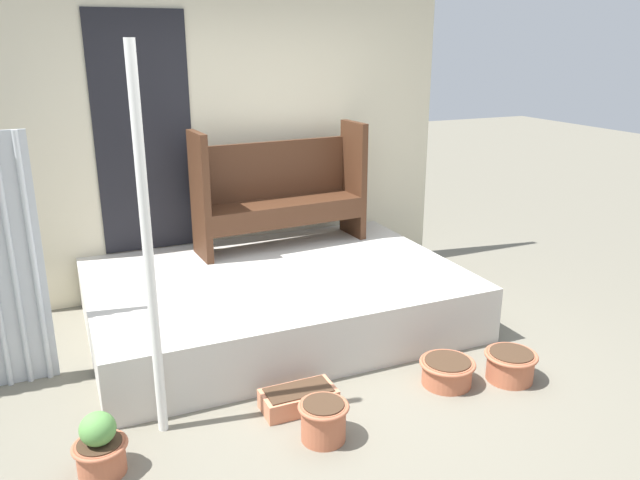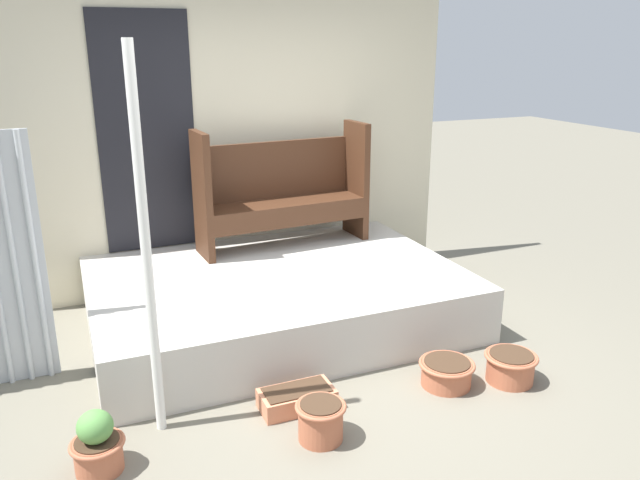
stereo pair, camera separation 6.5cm
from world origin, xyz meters
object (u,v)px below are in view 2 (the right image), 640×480
at_px(support_post, 146,252).
at_px(flower_pot_left, 97,445).
at_px(flower_pot_middle, 321,420).
at_px(flower_pot_far_right, 510,366).
at_px(bench, 282,188).
at_px(planter_box_rect, 297,398).
at_px(flower_pot_right, 446,372).

height_order(support_post, flower_pot_left, support_post).
height_order(flower_pot_middle, flower_pot_far_right, flower_pot_middle).
xyz_separation_m(bench, planter_box_rect, (-0.59, -1.90, -0.89)).
relative_size(bench, flower_pot_far_right, 4.35).
height_order(support_post, bench, support_post).
bearing_deg(planter_box_rect, support_post, 172.09).
bearing_deg(flower_pot_right, support_post, 172.41).
relative_size(flower_pot_left, flower_pot_middle, 1.20).
bearing_deg(flower_pot_right, flower_pot_middle, -167.35).
relative_size(support_post, flower_pot_far_right, 6.21).
distance_m(flower_pot_middle, flower_pot_right, 1.03).
relative_size(bench, flower_pot_right, 4.14).
xyz_separation_m(bench, flower_pot_far_right, (0.85, -2.15, -0.85)).
relative_size(flower_pot_right, planter_box_rect, 0.80).
xyz_separation_m(support_post, flower_pot_left, (-0.37, -0.27, -0.95)).
relative_size(flower_pot_left, planter_box_rect, 0.77).
xyz_separation_m(support_post, planter_box_rect, (0.82, -0.11, -1.04)).
bearing_deg(bench, flower_pot_left, -134.41).
bearing_deg(flower_pot_right, flower_pot_left, -179.41).
distance_m(flower_pot_middle, planter_box_rect, 0.36).
relative_size(flower_pot_middle, planter_box_rect, 0.64).
distance_m(support_post, flower_pot_right, 2.11).
bearing_deg(flower_pot_middle, planter_box_rect, 91.86).
relative_size(support_post, flower_pot_left, 6.17).
bearing_deg(flower_pot_far_right, flower_pot_middle, -175.86).
distance_m(flower_pot_left, flower_pot_right, 2.20).
bearing_deg(bench, planter_box_rect, -110.83).
bearing_deg(support_post, flower_pot_far_right, -9.21).
xyz_separation_m(flower_pot_right, flower_pot_far_right, (0.43, -0.12, 0.01)).
bearing_deg(flower_pot_left, flower_pot_middle, -9.62).
distance_m(flower_pot_right, flower_pot_far_right, 0.44).
height_order(bench, flower_pot_right, bench).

